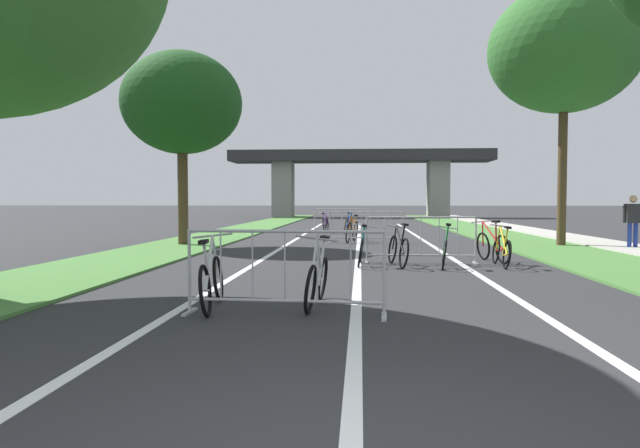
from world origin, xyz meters
name	(u,v)px	position (x,y,z in m)	size (l,w,h in m)	color
grass_verge_left	(236,231)	(-5.45, 21.96, 0.03)	(2.65, 53.67, 0.05)	#477A38
grass_verge_right	(486,232)	(5.45, 21.96, 0.03)	(2.65, 53.67, 0.05)	#477A38
sidewalk_path_right	(539,232)	(7.67, 21.96, 0.04)	(1.79, 53.67, 0.08)	#ADA89E
lane_stripe_center	(359,244)	(0.00, 15.53, 0.00)	(0.14, 31.05, 0.01)	silver
lane_stripe_right_lane	(430,244)	(2.27, 15.53, 0.00)	(0.14, 31.05, 0.01)	silver
lane_stripe_left_lane	(289,243)	(-2.27, 15.53, 0.00)	(0.14, 31.05, 0.01)	silver
overpass_bridge	(360,167)	(0.00, 44.36, 4.16)	(21.56, 3.82, 5.52)	#2D2D30
tree_left_pine_near	(182,104)	(-5.43, 14.38, 4.37)	(3.67, 3.67, 5.96)	#4C3823
tree_right_cypress_far	(564,49)	(6.14, 14.87, 5.93)	(4.47, 4.47, 7.84)	#4C3823
crowd_barrier_nearest	(285,273)	(-0.86, 4.12, 0.52)	(2.48, 0.56, 1.05)	#ADADB2
crowd_barrier_second	(421,240)	(1.40, 9.99, 0.52)	(2.47, 0.46, 1.05)	#ADADB2
crowd_barrier_third	(366,227)	(0.24, 15.86, 0.52)	(2.47, 0.44, 1.05)	#ADADB2
crowd_barrier_fourth	(343,221)	(-0.72, 21.72, 0.52)	(2.47, 0.44, 1.05)	#ADADB2
bicycle_white_0	(317,280)	(-0.51, 4.70, 0.36)	(0.53, 1.58, 0.98)	black
bicycle_purple_1	(326,224)	(-1.48, 22.09, 0.35)	(0.55, 1.69, 0.89)	black
bicycle_blue_2	(348,225)	(-0.46, 21.28, 0.36)	(0.54, 1.60, 0.92)	black
bicycle_black_3	(398,249)	(0.86, 9.42, 0.36)	(0.49, 1.64, 0.93)	black
bicycle_teal_4	(361,248)	(0.08, 9.58, 0.36)	(0.55, 1.65, 0.90)	black
bicycle_green_5	(445,250)	(1.84, 9.40, 0.36)	(0.53, 1.65, 0.93)	black
bicycle_orange_6	(352,231)	(-0.22, 16.30, 0.38)	(0.50, 1.73, 0.93)	black
bicycle_yellow_7	(502,250)	(3.05, 9.52, 0.35)	(0.44, 1.64, 0.88)	black
bicycle_silver_8	(212,281)	(-1.87, 4.48, 0.36)	(0.55, 1.71, 0.96)	black
bicycle_red_9	(493,246)	(3.05, 10.34, 0.37)	(0.66, 1.59, 0.97)	black
pedestrian_pushing_bike	(633,217)	(7.77, 13.88, 0.94)	(0.57, 0.26, 1.55)	navy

